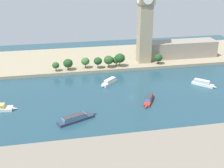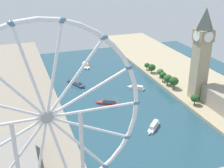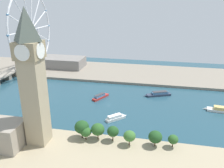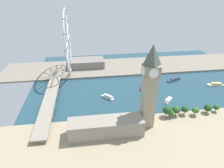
% 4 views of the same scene
% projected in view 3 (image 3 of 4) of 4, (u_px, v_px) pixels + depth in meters
% --- Properties ---
extents(ground_plane, '(383.69, 383.69, 0.00)m').
position_uv_depth(ground_plane, '(108.00, 104.00, 244.75)').
color(ground_plane, '#234756').
extents(riverbank_right, '(90.00, 520.00, 3.00)m').
position_uv_depth(riverbank_right, '(124.00, 73.00, 342.45)').
color(riverbank_right, gray).
rests_on(riverbank_right, ground_plane).
extents(clock_tower, '(17.06, 17.06, 96.57)m').
position_uv_depth(clock_tower, '(32.00, 78.00, 159.12)').
color(clock_tower, tan).
rests_on(clock_tower, riverbank_left).
extents(tree_row_embankment, '(12.36, 118.90, 14.30)m').
position_uv_depth(tree_row_embankment, '(103.00, 131.00, 175.04)').
color(tree_row_embankment, '#513823').
rests_on(tree_row_embankment, riverbank_left).
extents(ferris_wheel, '(112.84, 3.20, 114.36)m').
position_uv_depth(ferris_wheel, '(31.00, 30.00, 329.73)').
color(ferris_wheel, silver).
rests_on(ferris_wheel, riverbank_right).
extents(riverside_hall, '(37.03, 68.56, 14.75)m').
position_uv_depth(riverside_hall, '(62.00, 62.00, 364.53)').
color(riverside_hall, gray).
rests_on(riverside_hall, riverbank_right).
extents(tour_boat_0, '(17.12, 31.65, 5.02)m').
position_uv_depth(tour_boat_0, '(159.00, 94.00, 265.33)').
color(tour_boat_0, '#2D384C').
rests_on(tour_boat_0, ground_plane).
extents(tour_boat_1, '(17.93, 18.54, 4.90)m').
position_uv_depth(tour_boat_1, '(116.00, 118.00, 213.01)').
color(tour_boat_1, white).
rests_on(tour_boat_1, ground_plane).
extents(tour_boat_2, '(24.15, 15.16, 5.02)m').
position_uv_depth(tour_boat_2, '(101.00, 96.00, 258.48)').
color(tour_boat_2, '#B22D28').
rests_on(tour_boat_2, ground_plane).
extents(tour_boat_3, '(19.48, 19.24, 5.39)m').
position_uv_depth(tour_boat_3, '(40.00, 100.00, 248.13)').
color(tour_boat_3, white).
rests_on(tour_boat_3, ground_plane).
extents(tour_boat_4, '(9.80, 29.36, 5.27)m').
position_uv_depth(tour_boat_4, '(221.00, 110.00, 227.76)').
color(tour_boat_4, white).
rests_on(tour_boat_4, ground_plane).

